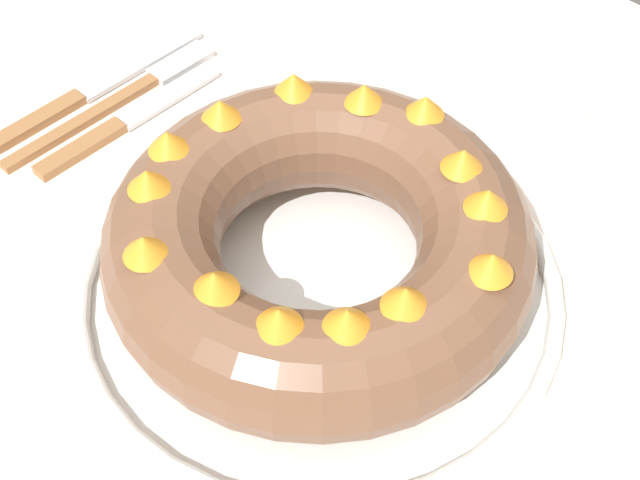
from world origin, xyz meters
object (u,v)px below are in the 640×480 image
Objects in this scene: serving_knife at (77,99)px; cake_knife at (118,126)px; serving_dish at (320,285)px; bundt_cake at (320,239)px; fork at (127,95)px.

serving_knife and cake_knife have the same top height.
serving_dish is 0.24m from cake_knife.
fork is at bearing 172.03° from bundt_cake.
bundt_cake is 1.33× the size of fork.
fork is 1.17× the size of cake_knife.
fork is 0.92× the size of serving_knife.
bundt_cake is at bearing -3.75° from cake_knife.
cake_knife is at bearing 178.20° from bundt_cake.
cake_knife is at bearing 7.19° from serving_knife.
fork is (-0.27, 0.04, -0.01)m from serving_dish.
serving_dish reaches higher than fork.
bundt_cake is at bearing -11.74° from fork.
fork is at bearing 129.61° from cake_knife.
cake_knife is at bearing -52.20° from fork.
serving_knife is (-0.29, 0.00, -0.01)m from serving_dish.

